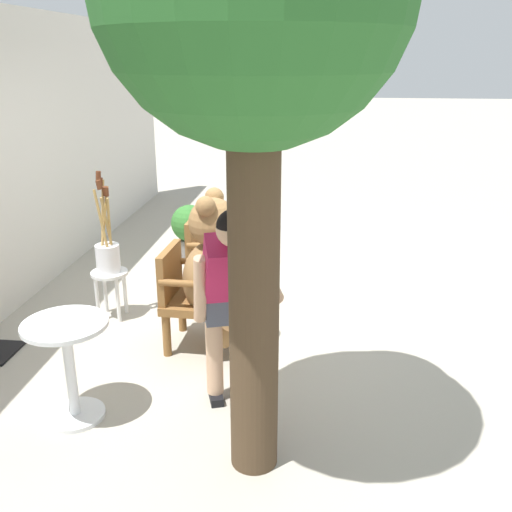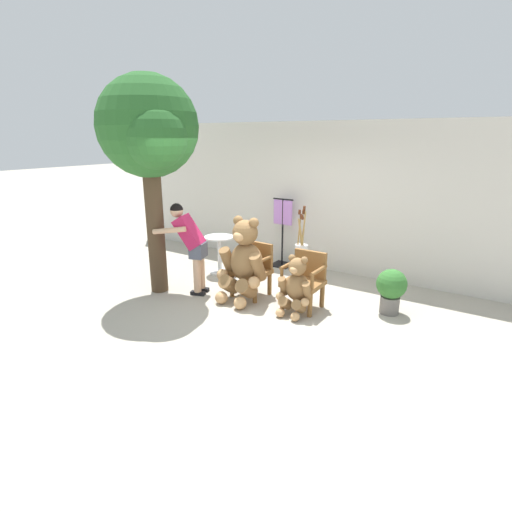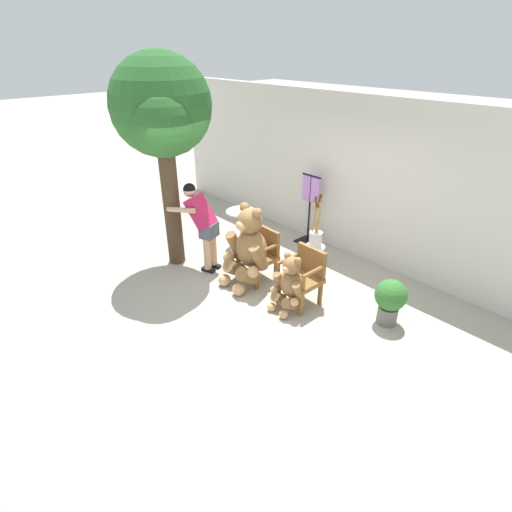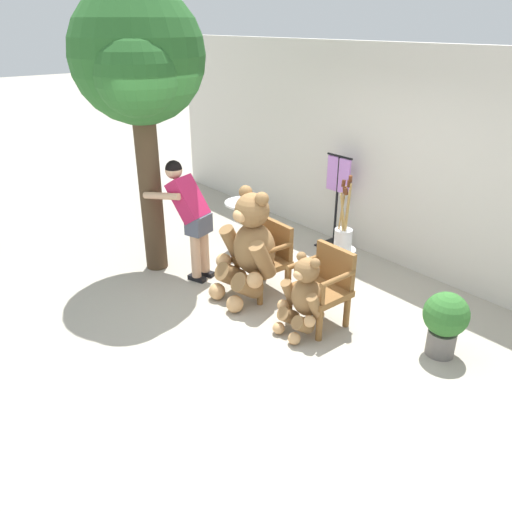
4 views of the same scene
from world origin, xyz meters
name	(u,v)px [view 2 (image 2 of 4)]	position (x,y,z in m)	size (l,w,h in m)	color
ground_plane	(262,310)	(0.00, 0.00, 0.00)	(60.00, 60.00, 0.00)	#A8A091
back_wall	(330,198)	(0.00, 2.40, 1.40)	(10.00, 0.16, 2.80)	beige
wooden_chair_left	(253,268)	(-0.47, 0.46, 0.46)	(0.58, 0.54, 0.86)	brown
wooden_chair_right	(305,279)	(0.47, 0.46, 0.46)	(0.57, 0.53, 0.86)	brown
teddy_bear_large	(244,260)	(-0.47, 0.20, 0.66)	(0.81, 0.77, 1.35)	olive
teddy_bear_small	(296,286)	(0.47, 0.17, 0.44)	(0.53, 0.50, 0.89)	olive
person_visitor	(190,241)	(-1.37, -0.03, 0.90)	(0.75, 0.64, 1.50)	black
white_stool	(301,265)	(-0.03, 1.33, 0.36)	(0.34, 0.34, 0.46)	white
brush_bucket	(301,248)	(-0.03, 1.32, 0.66)	(0.22, 0.22, 0.94)	white
round_side_table	(219,250)	(-1.61, 1.02, 0.45)	(0.56, 0.56, 0.72)	silver
patio_tree	(149,132)	(-1.84, -0.30, 2.59)	(1.62, 1.55, 3.45)	#473523
potted_plant	(391,288)	(1.64, 0.95, 0.40)	(0.44, 0.44, 0.68)	slate
clothing_display_stand	(283,231)	(-0.83, 2.08, 0.72)	(0.44, 0.40, 1.36)	black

